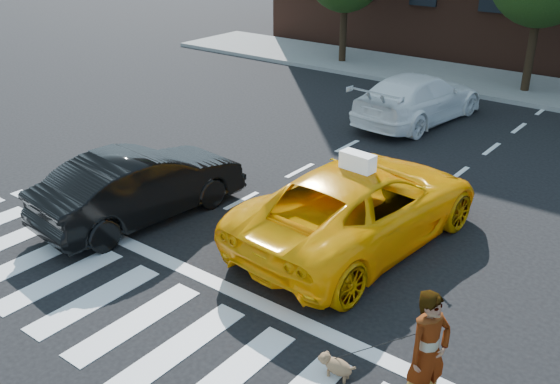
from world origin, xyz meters
name	(u,v)px	position (x,y,z in m)	size (l,w,h in m)	color
ground	(135,322)	(0.00, 0.00, 0.00)	(120.00, 120.00, 0.00)	black
crosswalk	(135,322)	(0.00, 0.00, 0.01)	(13.00, 2.40, 0.01)	silver
stop_line	(206,278)	(0.00, 1.60, 0.01)	(12.00, 0.30, 0.01)	silver
sidewalk_far	(515,87)	(0.00, 17.50, 0.07)	(30.00, 4.00, 0.15)	slate
taxi	(361,204)	(1.40, 4.42, 0.78)	(2.60, 5.64, 1.57)	#FFAA05
black_sedan	(141,185)	(-2.70, 2.55, 0.74)	(1.56, 4.46, 1.47)	black
white_suv	(419,98)	(-1.10, 11.97, 0.72)	(2.03, 4.99, 1.45)	white
woman	(428,353)	(4.37, 1.10, 0.87)	(0.63, 0.42, 1.74)	#999999
dog	(335,365)	(3.16, 0.88, 0.19)	(0.58, 0.27, 0.33)	#93724A
taxi_sign	(358,161)	(1.40, 4.22, 1.73)	(0.65, 0.28, 0.32)	white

